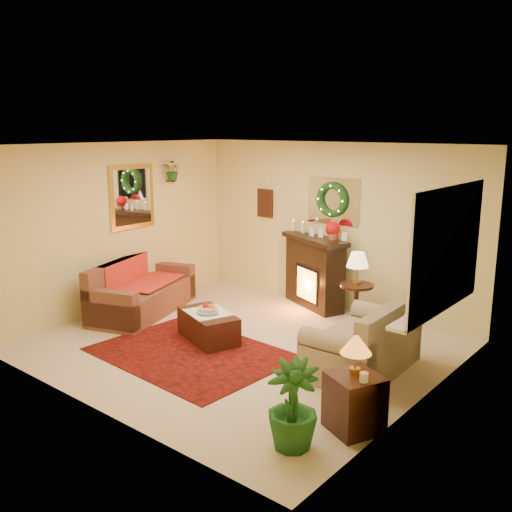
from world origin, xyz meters
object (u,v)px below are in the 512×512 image
Objects in this scene: sofa at (143,286)px; coffee_table at (208,325)px; fireplace at (314,273)px; loveseat at (362,336)px; end_table_square at (354,403)px; side_table_round at (356,304)px.

sofa is 1.63m from coffee_table.
fireplace is 0.78× the size of loveseat.
fireplace reaches higher than coffee_table.
end_table_square is at bearing 3.65° from coffee_table.
fireplace is 1.09m from side_table_round.
loveseat reaches higher than side_table_round.
coffee_table is (-1.24, -1.77, -0.11)m from side_table_round.
sofa is at bearing 166.89° from end_table_square.
loveseat reaches higher than coffee_table.
sofa reaches higher than end_table_square.
loveseat is 2.38× the size of side_table_round.
sofa is at bearing -177.87° from loveseat.
side_table_round is (0.99, -0.39, -0.23)m from fireplace.
loveseat reaches higher than sofa.
side_table_round is at bearing 1.12° from fireplace.
side_table_round reaches higher than end_table_square.
side_table_round is at bearing 119.57° from end_table_square.
loveseat is at bearing -15.21° from sofa.
end_table_square is 0.60× the size of coffee_table.
end_table_square is at bearing -65.54° from loveseat.
sofa is 3.68m from loveseat.
side_table_round reaches higher than coffee_table.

